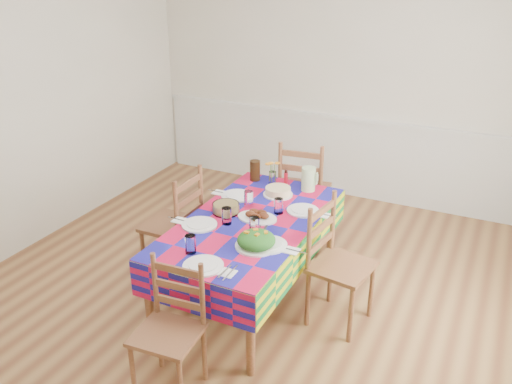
# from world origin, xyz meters

# --- Properties ---
(room) EXTENTS (4.58, 5.08, 2.78)m
(room) POSITION_xyz_m (0.00, 0.00, 1.35)
(room) COLOR brown
(room) RESTS_ON ground
(wainscot) EXTENTS (4.41, 0.06, 0.92)m
(wainscot) POSITION_xyz_m (0.00, 2.48, 0.49)
(wainscot) COLOR silver
(wainscot) RESTS_ON room
(dining_table) EXTENTS (0.95, 1.76, 0.69)m
(dining_table) POSITION_xyz_m (0.01, 0.20, 0.61)
(dining_table) COLOR brown
(dining_table) RESTS_ON room
(setting_near_head) EXTENTS (0.44, 0.29, 0.13)m
(setting_near_head) POSITION_xyz_m (-0.02, -0.50, 0.71)
(setting_near_head) COLOR white
(setting_near_head) RESTS_ON dining_table
(setting_left_near) EXTENTS (0.49, 0.29, 0.13)m
(setting_left_near) POSITION_xyz_m (-0.24, -0.01, 0.71)
(setting_left_near) COLOR white
(setting_left_near) RESTS_ON dining_table
(setting_left_far) EXTENTS (0.49, 0.29, 0.13)m
(setting_left_far) POSITION_xyz_m (-0.23, 0.49, 0.71)
(setting_left_far) COLOR white
(setting_left_far) RESTS_ON dining_table
(setting_right_near) EXTENTS (0.50, 0.29, 0.13)m
(setting_right_near) POSITION_xyz_m (0.24, -0.06, 0.71)
(setting_right_near) COLOR white
(setting_right_near) RESTS_ON dining_table
(setting_right_far) EXTENTS (0.48, 0.28, 0.12)m
(setting_right_far) POSITION_xyz_m (0.26, 0.47, 0.71)
(setting_right_far) COLOR white
(setting_right_far) RESTS_ON dining_table
(meat_platter) EXTENTS (0.31, 0.23, 0.06)m
(meat_platter) POSITION_xyz_m (0.05, 0.24, 0.71)
(meat_platter) COLOR white
(meat_platter) RESTS_ON dining_table
(salad_platter) EXTENTS (0.30, 0.30, 0.13)m
(salad_platter) POSITION_xyz_m (0.23, -0.15, 0.73)
(salad_platter) COLOR white
(salad_platter) RESTS_ON dining_table
(pasta_bowl) EXTENTS (0.21, 0.21, 0.08)m
(pasta_bowl) POSITION_xyz_m (-0.22, 0.23, 0.72)
(pasta_bowl) COLOR white
(pasta_bowl) RESTS_ON dining_table
(cake) EXTENTS (0.25, 0.25, 0.07)m
(cake) POSITION_xyz_m (0.01, 0.71, 0.72)
(cake) COLOR white
(cake) RESTS_ON dining_table
(serving_utensils) EXTENTS (0.12, 0.27, 0.01)m
(serving_utensils) POSITION_xyz_m (0.15, 0.13, 0.69)
(serving_utensils) COLOR black
(serving_utensils) RESTS_ON dining_table
(flower_vase) EXTENTS (0.13, 0.11, 0.21)m
(flower_vase) POSITION_xyz_m (-0.14, 0.92, 0.77)
(flower_vase) COLOR white
(flower_vase) RESTS_ON dining_table
(hot_sauce) EXTENTS (0.03, 0.03, 0.14)m
(hot_sauce) POSITION_xyz_m (-0.02, 0.95, 0.76)
(hot_sauce) COLOR red
(hot_sauce) RESTS_ON dining_table
(green_pitcher) EXTENTS (0.12, 0.12, 0.21)m
(green_pitcher) POSITION_xyz_m (0.20, 0.92, 0.79)
(green_pitcher) COLOR #B3D999
(green_pitcher) RESTS_ON dining_table
(tea_pitcher) EXTENTS (0.09, 0.09, 0.18)m
(tea_pitcher) POSITION_xyz_m (-0.31, 0.93, 0.78)
(tea_pitcher) COLOR black
(tea_pitcher) RESTS_ON dining_table
(name_card) EXTENTS (0.08, 0.02, 0.02)m
(name_card) POSITION_xyz_m (0.03, -0.65, 0.69)
(name_card) COLOR white
(name_card) RESTS_ON dining_table
(chair_near) EXTENTS (0.41, 0.39, 0.87)m
(chair_near) POSITION_xyz_m (0.01, -0.91, 0.43)
(chair_near) COLOR brown
(chair_near) RESTS_ON room
(chair_far) EXTENTS (0.49, 0.48, 1.01)m
(chair_far) POSITION_xyz_m (0.02, 1.30, 0.50)
(chair_far) COLOR brown
(chair_far) RESTS_ON room
(chair_left) EXTENTS (0.41, 0.44, 0.98)m
(chair_left) POSITION_xyz_m (-0.68, 0.20, 0.48)
(chair_left) COLOR brown
(chair_left) RESTS_ON room
(chair_right) EXTENTS (0.46, 0.48, 0.96)m
(chair_right) POSITION_xyz_m (0.71, 0.20, 0.47)
(chair_right) COLOR brown
(chair_right) RESTS_ON room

